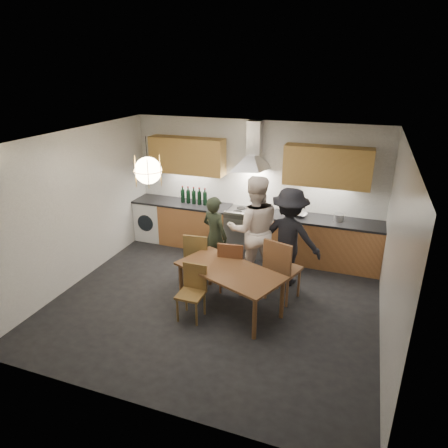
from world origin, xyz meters
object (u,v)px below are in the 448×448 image
(person_left, at_px, (215,236))
(chair_front, at_px, (193,288))
(chair_back_left, at_px, (197,255))
(stock_pot, at_px, (339,218))
(mixing_bowl, at_px, (300,215))
(dining_table, at_px, (230,274))
(wine_bottles, at_px, (194,195))
(person_right, at_px, (289,237))
(person_mid, at_px, (254,230))

(person_left, bearing_deg, chair_front, 119.58)
(chair_back_left, distance_m, stock_pot, 2.66)
(mixing_bowl, bearing_deg, stock_pot, 0.55)
(dining_table, distance_m, wine_bottles, 2.59)
(chair_front, height_order, person_right, person_right)
(dining_table, distance_m, mixing_bowl, 2.18)
(chair_front, distance_m, person_right, 1.90)
(person_right, relative_size, mixing_bowl, 6.40)
(dining_table, height_order, chair_front, chair_front)
(chair_front, xyz_separation_m, stock_pot, (1.85, 2.41, 0.49))
(person_left, height_order, wine_bottles, person_left)
(chair_front, bearing_deg, dining_table, 37.76)
(wine_bottles, bearing_deg, chair_front, -66.91)
(person_left, distance_m, mixing_bowl, 1.68)
(chair_back_left, relative_size, person_left, 0.63)
(person_mid, xyz_separation_m, wine_bottles, (-1.57, 1.03, 0.13))
(mixing_bowl, distance_m, stock_pot, 0.71)
(chair_back_left, distance_m, chair_front, 1.01)
(person_right, xyz_separation_m, mixing_bowl, (0.02, 0.92, 0.08))
(chair_back_left, bearing_deg, person_left, -115.45)
(person_mid, bearing_deg, person_right, 166.24)
(person_right, bearing_deg, dining_table, 66.16)
(person_left, xyz_separation_m, wine_bottles, (-0.85, 1.02, 0.35))
(dining_table, xyz_separation_m, person_right, (0.66, 1.13, 0.25))
(dining_table, bearing_deg, chair_front, -120.55)
(chair_front, distance_m, stock_pot, 3.08)
(person_left, relative_size, person_mid, 0.77)
(chair_back_left, distance_m, mixing_bowl, 2.11)
(chair_back_left, bearing_deg, dining_table, 136.66)
(dining_table, xyz_separation_m, person_mid, (0.08, 1.03, 0.34))
(person_mid, bearing_deg, chair_front, 45.99)
(stock_pot, bearing_deg, wine_bottles, 179.79)
(chair_back_left, xyz_separation_m, person_right, (1.46, 0.53, 0.33))
(dining_table, xyz_separation_m, mixing_bowl, (0.69, 2.05, 0.33))
(chair_back_left, distance_m, person_right, 1.59)
(dining_table, bearing_deg, person_left, 143.50)
(chair_back_left, height_order, person_left, person_left)
(mixing_bowl, height_order, stock_pot, stock_pot)
(person_mid, xyz_separation_m, stock_pot, (1.32, 1.02, 0.02))
(chair_back_left, xyz_separation_m, person_mid, (0.87, 0.43, 0.42))
(chair_front, distance_m, mixing_bowl, 2.70)
(person_left, relative_size, stock_pot, 7.97)
(person_mid, height_order, mixing_bowl, person_mid)
(chair_front, height_order, person_left, person_left)
(person_right, relative_size, stock_pot, 9.37)
(dining_table, distance_m, chair_back_left, 1.00)
(person_mid, bearing_deg, chair_back_left, 3.58)
(mixing_bowl, bearing_deg, chair_back_left, -135.67)
(chair_front, distance_m, person_mid, 1.56)
(dining_table, xyz_separation_m, person_left, (-0.64, 1.04, 0.12))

